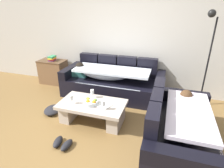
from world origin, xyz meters
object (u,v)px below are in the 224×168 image
book_stack_on_cabinet (52,58)px  floor_lamp (207,55)px  coffee_table (92,110)px  wine_glass_near_right (103,104)px  fruit_bowl (91,102)px  crumpled_garment (53,110)px  couch_along_wall (111,82)px  wine_glass_near_left (71,98)px  wine_glass_far_back (92,92)px  open_magazine (102,105)px  side_cabinet (53,72)px  pair_of_shoes (62,143)px  couch_near_window (179,130)px

book_stack_on_cabinet → floor_lamp: size_ratio=0.12×
coffee_table → wine_glass_near_right: wine_glass_near_right is taller
fruit_bowl → book_stack_on_cabinet: bearing=140.6°
wine_glass_near_right → crumpled_garment: wine_glass_near_right is taller
couch_along_wall → wine_glass_near_left: 1.33m
couch_along_wall → wine_glass_far_back: (-0.08, -0.95, 0.16)m
wine_glass_far_back → book_stack_on_cabinet: bearing=144.6°
wine_glass_near_right → open_magazine: wine_glass_near_right is taller
couch_along_wall → book_stack_on_cabinet: (-1.73, 0.23, 0.37)m
wine_glass_far_back → wine_glass_near_left: bearing=-128.5°
side_cabinet → book_stack_on_cabinet: bearing=-3.6°
crumpled_garment → open_magazine: bearing=-2.1°
wine_glass_near_right → wine_glass_far_back: bearing=135.4°
fruit_bowl → pair_of_shoes: 0.84m
couch_near_window → wine_glass_near_right: couch_near_window is taller
wine_glass_near_left → pair_of_shoes: (0.15, -0.64, -0.45)m
wine_glass_near_right → open_magazine: (-0.06, 0.12, -0.11)m
couch_along_wall → floor_lamp: bearing=1.9°
open_magazine → pair_of_shoes: open_magazine is taller
open_magazine → couch_near_window: bearing=9.3°
coffee_table → wine_glass_near_left: wine_glass_near_left is taller
wine_glass_near_left → crumpled_garment: bearing=165.4°
wine_glass_near_left → crumpled_garment: wine_glass_near_left is taller
coffee_table → crumpled_garment: 0.91m
coffee_table → open_magazine: 0.26m
floor_lamp → fruit_bowl: bearing=-147.0°
wine_glass_far_back → crumpled_garment: wine_glass_far_back is taller
couch_near_window → side_cabinet: 3.65m
wine_glass_far_back → book_stack_on_cabinet: book_stack_on_cabinet is taller
open_magazine → book_stack_on_cabinet: bearing=164.8°
pair_of_shoes → crumpled_garment: size_ratio=0.81×
book_stack_on_cabinet → couch_near_window: bearing=-27.2°
floor_lamp → pair_of_shoes: bearing=-136.8°
book_stack_on_cabinet → floor_lamp: (3.66, -0.16, 0.41)m
wine_glass_far_back → crumpled_garment: bearing=-167.1°
couch_along_wall → crumpled_garment: bearing=-128.1°
wine_glass_far_back → open_magazine: bearing=-38.1°
couch_near_window → wine_glass_near_right: (-1.23, 0.14, 0.16)m
wine_glass_far_back → book_stack_on_cabinet: (-1.65, 1.17, 0.21)m
open_magazine → crumpled_garment: (-1.10, 0.04, -0.33)m
wine_glass_far_back → floor_lamp: floor_lamp is taller
coffee_table → book_stack_on_cabinet: book_stack_on_cabinet is taller
wine_glass_far_back → floor_lamp: (2.00, 1.01, 0.62)m
couch_along_wall → crumpled_garment: size_ratio=5.81×
fruit_bowl → wine_glass_near_left: (-0.33, -0.09, 0.07)m
couch_near_window → wine_glass_near_right: bearing=83.6°
wine_glass_near_right → wine_glass_far_back: same height
coffee_table → wine_glass_far_back: wine_glass_far_back is taller
wine_glass_far_back → crumpled_garment: 0.94m
fruit_bowl → wine_glass_near_right: size_ratio=1.69×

